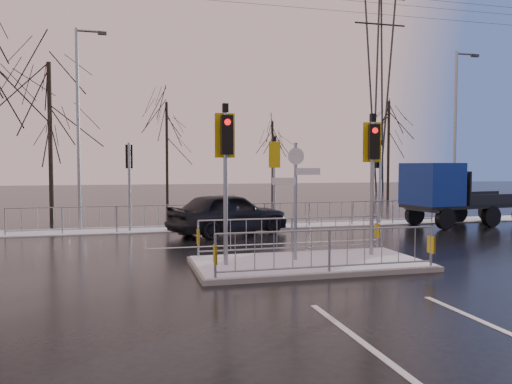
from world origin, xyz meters
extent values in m
plane|color=black|center=(0.00, 0.00, 0.00)|extent=(120.00, 120.00, 0.00)
cube|color=silver|center=(0.00, 8.60, 0.02)|extent=(30.00, 2.00, 0.04)
cube|color=silver|center=(-1.20, -5.50, 0.00)|extent=(0.12, 4.00, 0.01)
cube|color=silver|center=(1.20, -5.50, 0.00)|extent=(0.12, 4.00, 0.01)
cube|color=silver|center=(0.00, 3.80, 0.00)|extent=(8.00, 0.15, 0.01)
cube|color=slate|center=(0.00, 0.00, 0.06)|extent=(6.00, 3.00, 0.12)
cube|color=silver|center=(0.00, 0.00, 0.14)|extent=(5.85, 2.85, 0.03)
cube|color=gold|center=(-2.70, -1.38, 0.67)|extent=(0.05, 0.28, 0.42)
cube|color=gold|center=(2.70, -1.38, 0.67)|extent=(0.05, 0.28, 0.42)
cube|color=gold|center=(-2.70, 1.38, 0.67)|extent=(0.05, 0.28, 0.42)
cube|color=gold|center=(2.70, 1.38, 0.67)|extent=(0.05, 0.28, 0.42)
cylinder|color=gray|center=(-2.20, 0.00, 2.02)|extent=(0.11, 0.11, 3.80)
cube|color=black|center=(-2.20, -0.18, 3.37)|extent=(0.28, 0.22, 0.95)
cylinder|color=red|center=(-2.20, -0.29, 3.67)|extent=(0.16, 0.04, 0.16)
cube|color=gold|center=(-2.20, 0.07, 3.37)|extent=(0.50, 0.03, 1.10)
cube|color=black|center=(-2.20, 0.00, 4.04)|extent=(0.14, 0.14, 0.22)
cylinder|color=gray|center=(2.00, 0.40, 1.97)|extent=(0.11, 0.11, 3.70)
cube|color=black|center=(1.95, 0.23, 3.27)|extent=(0.33, 0.28, 0.95)
cylinder|color=red|center=(1.93, 0.12, 3.57)|extent=(0.16, 0.08, 0.16)
cube|color=gold|center=(2.02, 0.47, 3.27)|extent=(0.49, 0.16, 1.10)
cube|color=black|center=(2.00, 0.40, 3.94)|extent=(0.14, 0.14, 0.22)
cylinder|color=gray|center=(-0.30, 0.20, 1.67)|extent=(0.09, 0.09, 3.10)
cube|color=silver|center=(0.05, 0.20, 2.47)|extent=(0.70, 0.14, 0.18)
cube|color=silver|center=(-0.62, 0.20, 2.22)|extent=(0.62, 0.15, 0.18)
cylinder|color=silver|center=(-0.30, 0.17, 2.87)|extent=(0.44, 0.03, 0.44)
cylinder|color=gray|center=(-4.50, 8.30, 1.79)|extent=(0.11, 0.11, 3.50)
cube|color=black|center=(-4.50, 8.48, 2.99)|extent=(0.28, 0.22, 0.95)
cylinder|color=red|center=(-4.50, 8.59, 3.29)|extent=(0.16, 0.04, 0.16)
cylinder|color=gray|center=(1.50, 8.30, 1.84)|extent=(0.11, 0.11, 3.60)
cube|color=black|center=(1.50, 8.48, 3.09)|extent=(0.28, 0.22, 0.95)
cylinder|color=red|center=(1.50, 8.59, 3.39)|extent=(0.16, 0.04, 0.16)
cube|color=gold|center=(1.50, 8.23, 3.09)|extent=(0.50, 0.03, 1.10)
cube|color=black|center=(1.50, 8.30, 3.76)|extent=(0.14, 0.14, 0.22)
cylinder|color=gray|center=(6.50, 8.30, 1.79)|extent=(0.11, 0.11, 3.50)
cube|color=black|center=(6.45, 8.47, 2.99)|extent=(0.33, 0.28, 0.95)
cylinder|color=red|center=(6.43, 8.58, 3.29)|extent=(0.16, 0.08, 0.16)
cube|color=black|center=(6.50, 8.30, 3.66)|extent=(0.14, 0.14, 0.22)
imported|color=black|center=(-0.83, 6.52, 0.81)|extent=(5.10, 3.50, 1.61)
cylinder|color=black|center=(8.04, 5.63, 0.45)|extent=(0.92, 0.39, 0.89)
cylinder|color=black|center=(7.79, 7.50, 0.45)|extent=(0.92, 0.39, 0.89)
cylinder|color=black|center=(10.53, 5.97, 0.45)|extent=(0.92, 0.39, 0.89)
cylinder|color=black|center=(10.27, 7.84, 0.45)|extent=(0.92, 0.39, 0.89)
cylinder|color=black|center=(12.04, 8.08, 0.45)|extent=(0.92, 0.39, 0.89)
cube|color=black|center=(10.04, 6.86, 0.88)|extent=(6.13, 2.84, 0.14)
cube|color=navy|center=(8.01, 6.58, 1.84)|extent=(2.06, 2.37, 1.79)
cube|color=black|center=(8.87, 6.70, 2.20)|extent=(0.28, 1.78, 0.98)
cube|color=#2D3033|center=(7.47, 6.50, 0.85)|extent=(0.39, 2.05, 0.31)
cube|color=black|center=(11.02, 6.99, 1.00)|extent=(4.19, 2.66, 0.11)
cube|color=black|center=(9.11, 6.73, 1.72)|extent=(0.36, 2.14, 1.34)
cylinder|color=black|center=(-8.00, 12.50, 3.68)|extent=(0.20, 0.20, 7.36)
cylinder|color=black|center=(-2.00, 22.00, 3.45)|extent=(0.19, 0.19, 6.90)
cylinder|color=black|center=(6.00, 24.00, 2.99)|extent=(0.16, 0.16, 5.98)
cylinder|color=black|center=(14.00, 21.00, 3.68)|extent=(0.20, 0.20, 7.36)
cylinder|color=gray|center=(10.50, 8.50, 4.00)|extent=(0.14, 0.14, 8.00)
cylinder|color=gray|center=(11.00, 8.50, 7.90)|extent=(1.00, 0.10, 0.10)
cube|color=#2D3033|center=(11.50, 8.50, 7.85)|extent=(0.35, 0.18, 0.12)
cylinder|color=gray|center=(-6.50, 9.50, 4.10)|extent=(0.14, 0.14, 8.20)
cylinder|color=gray|center=(-6.00, 9.50, 8.10)|extent=(1.00, 0.10, 0.10)
cube|color=#2D3033|center=(-5.50, 9.50, 8.05)|extent=(0.35, 0.18, 0.12)
cylinder|color=#2D3033|center=(18.60, 30.60, 10.00)|extent=(1.18, 1.18, 19.97)
cylinder|color=#2D3033|center=(17.40, 30.60, 10.00)|extent=(1.18, 1.18, 19.97)
cylinder|color=#2D3033|center=(18.60, 29.40, 10.00)|extent=(1.18, 1.18, 19.97)
cylinder|color=#2D3033|center=(17.40, 29.40, 10.00)|extent=(1.18, 1.18, 19.97)
cylinder|color=#2D3033|center=(18.00, 30.00, 15.60)|extent=(5.00, 0.16, 0.16)
camera|label=1|loc=(-4.53, -12.15, 2.62)|focal=35.00mm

